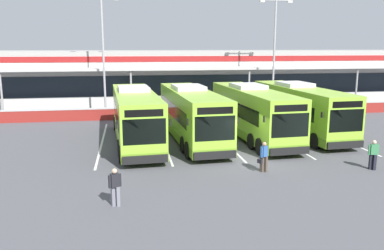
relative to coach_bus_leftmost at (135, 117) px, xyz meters
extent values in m
plane|color=#4C4C51|center=(6.08, -5.34, -1.79)|extent=(200.00, 200.00, 0.00)
cube|color=silver|center=(6.08, 21.66, 0.96)|extent=(70.00, 10.00, 5.50)
cube|color=#19232D|center=(6.08, 16.64, 0.51)|extent=(66.00, 0.08, 2.20)
cube|color=maroon|center=(6.08, 16.63, 3.36)|extent=(68.00, 0.08, 0.60)
cube|color=beige|center=(6.08, 15.16, 2.41)|extent=(67.00, 3.00, 0.24)
cube|color=gray|center=(6.08, 21.66, 3.96)|extent=(70.00, 10.00, 0.50)
cylinder|color=#999999|center=(-12.52, 13.96, 0.31)|extent=(0.20, 0.20, 4.20)
cylinder|color=#999999|center=(-0.12, 13.96, 0.31)|extent=(0.20, 0.20, 4.20)
cylinder|color=#999999|center=(12.28, 13.96, 0.31)|extent=(0.20, 0.20, 4.20)
cylinder|color=#999999|center=(24.68, 13.96, 0.31)|extent=(0.20, 0.20, 4.20)
cube|color=maroon|center=(6.08, 9.16, -1.29)|extent=(60.00, 0.36, 1.00)
cube|color=#B2B2B2|center=(6.08, 9.16, -0.74)|extent=(60.00, 0.40, 0.10)
cube|color=#8CC633|center=(0.00, -0.04, 0.12)|extent=(3.26, 12.13, 3.19)
cube|color=olive|center=(0.00, -0.04, -1.19)|extent=(3.28, 12.15, 0.56)
cube|color=black|center=(-0.02, 0.36, 0.36)|extent=(3.15, 9.74, 0.96)
cube|color=black|center=(0.36, -5.98, 0.26)|extent=(2.31, 0.24, 1.40)
cube|color=black|center=(0.36, -5.99, 1.26)|extent=(2.05, 0.20, 0.40)
cube|color=silver|center=(-0.06, 0.96, 1.85)|extent=(2.21, 2.92, 0.28)
cube|color=black|center=(0.36, -6.09, -1.24)|extent=(2.46, 0.31, 0.44)
cube|color=black|center=(1.79, -5.54, 0.61)|extent=(0.09, 0.12, 0.36)
cube|color=black|center=(-1.12, -5.72, 0.61)|extent=(0.09, 0.12, 0.36)
cylinder|color=black|center=(0.92, 4.62, -1.27)|extent=(0.38, 1.06, 1.04)
cylinder|color=black|center=(-1.46, 4.48, -1.27)|extent=(0.38, 1.06, 1.04)
cylinder|color=black|center=(1.39, -3.16, -1.27)|extent=(0.38, 1.06, 1.04)
cylinder|color=black|center=(-1.00, -3.30, -1.27)|extent=(0.38, 1.06, 1.04)
cylinder|color=black|center=(1.47, -4.56, -1.27)|extent=(0.38, 1.06, 1.04)
cylinder|color=black|center=(-0.92, -4.70, -1.27)|extent=(0.38, 1.06, 1.04)
cube|color=#8CC633|center=(3.88, 0.20, 0.12)|extent=(3.26, 12.13, 3.19)
cube|color=olive|center=(3.88, 0.20, -1.19)|extent=(3.28, 12.15, 0.56)
cube|color=black|center=(3.86, 0.60, 0.36)|extent=(3.15, 9.74, 0.96)
cube|color=black|center=(4.24, -5.74, 0.26)|extent=(2.31, 0.24, 1.40)
cube|color=black|center=(4.24, -5.75, 1.26)|extent=(2.05, 0.20, 0.40)
cube|color=silver|center=(3.82, 1.20, 1.85)|extent=(2.21, 2.92, 0.28)
cube|color=black|center=(4.24, -5.85, -1.24)|extent=(2.46, 0.31, 0.44)
cube|color=black|center=(5.67, -5.30, 0.61)|extent=(0.09, 0.12, 0.36)
cube|color=black|center=(2.76, -5.48, 0.61)|extent=(0.09, 0.12, 0.36)
cylinder|color=black|center=(4.80, 4.86, -1.27)|extent=(0.38, 1.06, 1.04)
cylinder|color=black|center=(2.42, 4.72, -1.27)|extent=(0.38, 1.06, 1.04)
cylinder|color=black|center=(5.27, -2.92, -1.27)|extent=(0.38, 1.06, 1.04)
cylinder|color=black|center=(2.88, -3.07, -1.27)|extent=(0.38, 1.06, 1.04)
cylinder|color=black|center=(5.35, -4.32, -1.27)|extent=(0.38, 1.06, 1.04)
cylinder|color=black|center=(2.96, -4.46, -1.27)|extent=(0.38, 1.06, 1.04)
cube|color=#8CC633|center=(8.34, 0.38, 0.12)|extent=(3.26, 12.13, 3.19)
cube|color=olive|center=(8.34, 0.38, -1.19)|extent=(3.28, 12.15, 0.56)
cube|color=black|center=(8.31, 0.78, 0.36)|extent=(3.15, 9.74, 0.96)
cube|color=black|center=(8.69, -5.56, 0.26)|extent=(2.31, 0.24, 1.40)
cube|color=black|center=(8.69, -5.57, 1.26)|extent=(2.05, 0.20, 0.40)
cube|color=silver|center=(8.28, 1.38, 1.85)|extent=(2.21, 2.92, 0.28)
cube|color=black|center=(8.70, -5.67, -1.24)|extent=(2.46, 0.31, 0.44)
cube|color=black|center=(10.12, -5.12, 0.61)|extent=(0.09, 0.12, 0.36)
cube|color=black|center=(7.22, -5.29, 0.61)|extent=(0.09, 0.12, 0.36)
cylinder|color=black|center=(9.26, 5.05, -1.27)|extent=(0.38, 1.06, 1.04)
cylinder|color=black|center=(6.87, 4.90, -1.27)|extent=(0.38, 1.06, 1.04)
cylinder|color=black|center=(9.72, -2.74, -1.27)|extent=(0.38, 1.06, 1.04)
cylinder|color=black|center=(7.34, -2.88, -1.27)|extent=(0.38, 1.06, 1.04)
cylinder|color=black|center=(9.80, -4.14, -1.27)|extent=(0.38, 1.06, 1.04)
cylinder|color=black|center=(7.42, -4.28, -1.27)|extent=(0.38, 1.06, 1.04)
cube|color=#8CC633|center=(12.30, 1.22, 0.12)|extent=(3.26, 12.13, 3.19)
cube|color=olive|center=(12.30, 1.22, -1.19)|extent=(3.28, 12.15, 0.56)
cube|color=black|center=(12.28, 1.62, 0.36)|extent=(3.15, 9.74, 0.96)
cube|color=black|center=(12.66, -4.72, 0.26)|extent=(2.31, 0.24, 1.40)
cube|color=black|center=(12.66, -4.73, 1.26)|extent=(2.05, 0.20, 0.40)
cube|color=silver|center=(12.24, 2.22, 1.85)|extent=(2.21, 2.92, 0.28)
cube|color=black|center=(12.66, -4.83, -1.24)|extent=(2.46, 0.31, 0.44)
cube|color=black|center=(14.09, -4.29, 0.61)|extent=(0.09, 0.12, 0.36)
cube|color=black|center=(11.18, -4.46, 0.61)|extent=(0.09, 0.12, 0.36)
cylinder|color=black|center=(13.22, 5.88, -1.27)|extent=(0.38, 1.06, 1.04)
cylinder|color=black|center=(10.84, 5.74, -1.27)|extent=(0.38, 1.06, 1.04)
cylinder|color=black|center=(13.69, -1.91, -1.27)|extent=(0.38, 1.06, 1.04)
cylinder|color=black|center=(11.30, -2.05, -1.27)|extent=(0.38, 1.06, 1.04)
cylinder|color=black|center=(13.77, -3.30, -1.27)|extent=(0.38, 1.06, 1.04)
cylinder|color=black|center=(11.38, -3.45, -1.27)|extent=(0.38, 1.06, 1.04)
cube|color=silver|center=(-2.32, 0.66, -1.78)|extent=(0.14, 13.00, 0.01)
cube|color=silver|center=(1.88, 0.66, -1.78)|extent=(0.14, 13.00, 0.01)
cube|color=silver|center=(6.08, 0.66, -1.78)|extent=(0.14, 13.00, 0.01)
cube|color=silver|center=(10.28, 0.66, -1.78)|extent=(0.14, 13.00, 0.01)
cube|color=silver|center=(14.48, 0.66, -1.78)|extent=(0.14, 13.00, 0.01)
cube|color=#4C4238|center=(6.40, -7.50, -1.37)|extent=(0.21, 0.23, 0.84)
cube|color=#4C4238|center=(6.60, -7.52, -1.37)|extent=(0.21, 0.23, 0.84)
cube|color=#2D5693|center=(6.50, -7.51, -0.67)|extent=(0.40, 0.36, 0.56)
cube|color=#2D5693|center=(6.31, -7.63, -0.69)|extent=(0.13, 0.13, 0.54)
cube|color=#2D5693|center=(6.69, -7.40, -0.69)|extent=(0.13, 0.13, 0.54)
sphere|color=tan|center=(6.50, -7.51, -0.28)|extent=(0.22, 0.22, 0.22)
cube|color=black|center=(6.24, -7.65, -1.16)|extent=(0.25, 0.30, 0.22)
cylinder|color=black|center=(6.24, -7.65, -0.98)|extent=(0.02, 0.02, 0.16)
cube|color=slate|center=(-1.18, -10.89, -1.37)|extent=(0.19, 0.22, 0.84)
cube|color=slate|center=(-0.99, -10.95, -1.37)|extent=(0.19, 0.22, 0.84)
cube|color=black|center=(-1.09, -10.92, -0.67)|extent=(0.40, 0.33, 0.56)
cube|color=black|center=(-1.29, -11.00, -0.69)|extent=(0.12, 0.13, 0.54)
cube|color=black|center=(-0.88, -10.84, -0.69)|extent=(0.12, 0.13, 0.54)
sphere|color=tan|center=(-1.09, -10.92, -0.28)|extent=(0.22, 0.22, 0.22)
cube|color=black|center=(12.33, -7.99, -1.37)|extent=(0.17, 0.20, 0.84)
cube|color=black|center=(12.46, -8.14, -1.37)|extent=(0.17, 0.20, 0.84)
cube|color=#387F4C|center=(12.39, -8.06, -0.67)|extent=(0.38, 0.28, 0.56)
cube|color=#387F4C|center=(12.18, -8.02, -0.69)|extent=(0.11, 0.12, 0.54)
cube|color=#387F4C|center=(12.61, -8.11, -0.69)|extent=(0.11, 0.12, 0.54)
sphere|color=#DBB293|center=(12.39, -8.06, -0.28)|extent=(0.22, 0.22, 0.22)
cylinder|color=#9E9EA3|center=(-2.62, 12.00, 3.71)|extent=(0.20, 0.20, 11.00)
cylinder|color=#9E9EA3|center=(13.97, 11.41, 3.71)|extent=(0.20, 0.20, 11.00)
cylinder|color=#9E9EA3|center=(13.97, 11.41, 9.06)|extent=(2.80, 0.10, 0.10)
cube|color=silver|center=(12.57, 11.41, 8.96)|extent=(0.44, 0.28, 0.20)
cube|color=silver|center=(15.37, 11.41, 8.96)|extent=(0.44, 0.28, 0.20)
camera|label=1|loc=(-0.44, -26.77, 4.73)|focal=37.25mm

